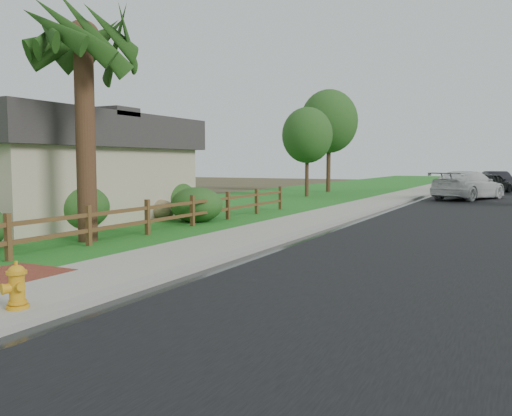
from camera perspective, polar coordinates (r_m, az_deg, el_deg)
The scene contains 20 objects.
ground at distance 10.12m, azimuth -13.35°, elevation -7.80°, with size 120.00×120.00×0.00m, color #3E3722.
road at distance 42.64m, azimuth 24.22°, elevation 1.49°, with size 8.00×90.00×0.02m, color black.
curb at distance 43.02m, azimuth 18.62°, elevation 1.75°, with size 0.40×90.00×0.12m, color gray.
wet_gutter at distance 42.97m, azimuth 19.08°, elevation 1.68°, with size 0.50×90.00×0.00m, color black.
sidewalk at distance 43.22m, azimuth 16.92°, elevation 1.80°, with size 2.20×90.00×0.10m, color gray.
grass_strip at distance 43.58m, azimuth 14.45°, elevation 1.85°, with size 1.60×90.00×0.06m, color #175318.
lawn_near at distance 44.96m, azimuth 7.96°, elevation 2.03°, with size 9.00×90.00×0.04m, color #175318.
ranch_fence at distance 17.22m, azimuth -8.90°, elevation -0.46°, with size 0.12×16.92×1.10m.
palm_tree at distance 15.72m, azimuth -17.77°, elevation 16.85°, with size 3.60×3.60×6.60m.
house at distance 22.66m, azimuth -23.49°, elevation 4.16°, with size 10.60×9.60×4.05m.
fire_hydrant at distance 8.54m, azimuth -23.90°, elevation -7.59°, with size 0.45×0.37×0.69m.
white_suv at distance 34.01m, azimuth 21.43°, elevation 2.25°, with size 2.33×5.74×1.67m, color silver.
dark_car_mid at distance 41.86m, azimuth 23.48°, elevation 2.45°, with size 1.68×4.18×1.42m, color black.
dark_car_far at distance 46.15m, azimuth 24.05°, elevation 2.64°, with size 1.56×4.46×1.47m, color black.
boulder at distance 20.79m, azimuth -10.03°, elevation -0.19°, with size 1.18×0.89×0.79m, color brown.
shrub_b at distance 18.20m, azimuth -18.52°, elevation 0.08°, with size 2.17×2.17×1.52m, color #1E4217.
shrub_c at distance 22.28m, azimuth -8.75°, elevation 0.99°, with size 1.99×1.99×1.43m, color #1E4217.
shrub_d at distance 19.73m, azimuth -6.28°, elevation 0.32°, with size 1.90×1.90×1.29m, color #1E4217.
tree_near_left at distance 34.25m, azimuth 5.41°, elevation 7.63°, with size 3.17×3.17×5.62m.
tree_mid_left at distance 39.82m, azimuth 7.69°, elevation 9.01°, with size 4.14×4.14×7.41m.
Camera 1 is at (6.38, -7.55, 2.19)m, focal length 38.00 mm.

